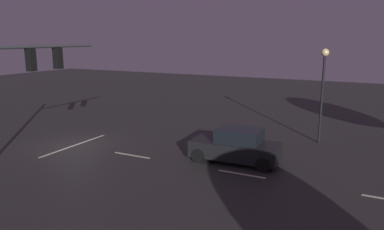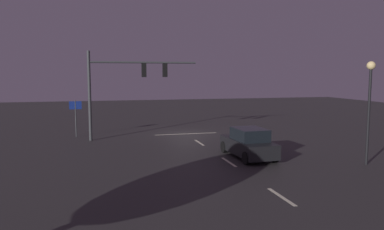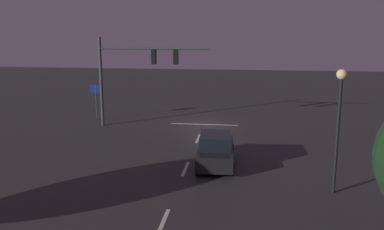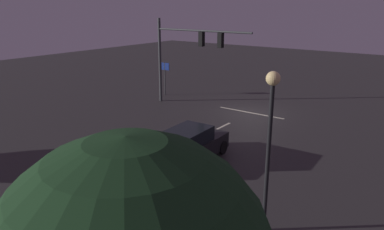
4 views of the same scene
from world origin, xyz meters
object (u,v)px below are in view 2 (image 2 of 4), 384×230
(street_lamp_left_kerb, at_px, (370,93))
(route_sign, at_px, (76,111))
(car_approaching, at_px, (248,144))
(traffic_signal_assembly, at_px, (126,79))

(street_lamp_left_kerb, distance_m, route_sign, 20.05)
(car_approaching, bearing_deg, traffic_signal_assembly, -51.86)
(traffic_signal_assembly, bearing_deg, car_approaching, 128.14)
(car_approaching, bearing_deg, route_sign, -44.57)
(route_sign, bearing_deg, street_lamp_left_kerb, 139.83)
(street_lamp_left_kerb, bearing_deg, car_approaching, -30.32)
(route_sign, bearing_deg, car_approaching, 135.43)
(traffic_signal_assembly, height_order, route_sign, traffic_signal_assembly)
(traffic_signal_assembly, relative_size, route_sign, 2.85)
(street_lamp_left_kerb, bearing_deg, traffic_signal_assembly, -43.69)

